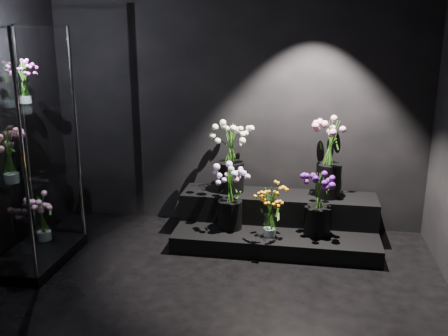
# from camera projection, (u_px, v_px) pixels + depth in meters

# --- Properties ---
(floor) EXTENTS (4.00, 4.00, 0.00)m
(floor) POSITION_uv_depth(u_px,v_px,m) (196.00, 320.00, 3.74)
(floor) COLOR black
(floor) RESTS_ON ground
(wall_back) EXTENTS (4.00, 0.00, 4.00)m
(wall_back) POSITION_uv_depth(u_px,v_px,m) (236.00, 97.00, 5.25)
(wall_back) COLOR black
(wall_back) RESTS_ON floor
(wall_front) EXTENTS (4.00, 0.00, 4.00)m
(wall_front) POSITION_uv_depth(u_px,v_px,m) (38.00, 280.00, 1.46)
(wall_front) COLOR black
(wall_front) RESTS_ON floor
(display_riser) EXTENTS (2.00, 0.89, 0.44)m
(display_riser) POSITION_uv_depth(u_px,v_px,m) (277.00, 222.00, 5.13)
(display_riser) COLOR black
(display_riser) RESTS_ON floor
(display_case) EXTENTS (0.58, 0.97, 2.12)m
(display_case) POSITION_uv_depth(u_px,v_px,m) (25.00, 151.00, 4.39)
(display_case) COLOR black
(display_case) RESTS_ON floor
(bouquet_orange_bells) EXTENTS (0.30, 0.30, 0.50)m
(bouquet_orange_bells) POSITION_uv_depth(u_px,v_px,m) (270.00, 211.00, 4.76)
(bouquet_orange_bells) COLOR white
(bouquet_orange_bells) RESTS_ON display_riser
(bouquet_lilac) EXTENTS (0.40, 0.40, 0.63)m
(bouquet_lilac) POSITION_uv_depth(u_px,v_px,m) (230.00, 194.00, 4.92)
(bouquet_lilac) COLOR black
(bouquet_lilac) RESTS_ON display_riser
(bouquet_purple) EXTENTS (0.38, 0.38, 0.63)m
(bouquet_purple) POSITION_uv_depth(u_px,v_px,m) (318.00, 201.00, 4.77)
(bouquet_purple) COLOR black
(bouquet_purple) RESTS_ON display_riser
(bouquet_cream_roses) EXTENTS (0.41, 0.41, 0.71)m
(bouquet_cream_roses) POSITION_uv_depth(u_px,v_px,m) (231.00, 155.00, 5.16)
(bouquet_cream_roses) COLOR black
(bouquet_cream_roses) RESTS_ON display_riser
(bouquet_pink_roses) EXTENTS (0.50, 0.50, 0.79)m
(bouquet_pink_roses) POSITION_uv_depth(u_px,v_px,m) (330.00, 153.00, 4.97)
(bouquet_pink_roses) COLOR black
(bouquet_pink_roses) RESTS_ON display_riser
(bouquet_case_pink) EXTENTS (0.35, 0.35, 0.46)m
(bouquet_case_pink) POSITION_uv_depth(u_px,v_px,m) (9.00, 155.00, 4.20)
(bouquet_case_pink) COLOR white
(bouquet_case_pink) RESTS_ON display_case
(bouquet_case_magenta) EXTENTS (0.24, 0.24, 0.38)m
(bouquet_case_magenta) POSITION_uv_depth(u_px,v_px,m) (24.00, 81.00, 4.42)
(bouquet_case_magenta) COLOR white
(bouquet_case_magenta) RESTS_ON display_case
(bouquet_case_base_pink) EXTENTS (0.32, 0.32, 0.44)m
(bouquet_case_base_pink) POSITION_uv_depth(u_px,v_px,m) (43.00, 218.00, 4.84)
(bouquet_case_base_pink) COLOR white
(bouquet_case_base_pink) RESTS_ON display_case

